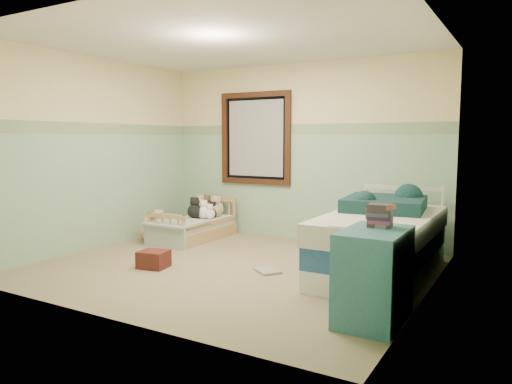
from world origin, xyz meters
The scene contains 33 objects.
floor centered at (0.00, 0.00, -0.01)m, with size 4.20×3.60×0.02m, color #7D6E4E.
ceiling centered at (0.00, 0.00, 2.51)m, with size 4.20×3.60×0.02m, color silver.
wall_back centered at (0.00, 1.80, 1.25)m, with size 4.20×0.04×2.50m, color beige.
wall_front centered at (0.00, -1.80, 1.25)m, with size 4.20×0.04×2.50m, color beige.
wall_left centered at (-2.10, 0.00, 1.25)m, with size 0.04×3.60×2.50m, color beige.
wall_right centered at (2.10, 0.00, 1.25)m, with size 0.04×3.60×2.50m, color beige.
wainscot_mint centered at (0.00, 1.79, 0.75)m, with size 4.20×0.01×1.50m, color #8BB290.
border_strip centered at (0.00, 1.79, 1.57)m, with size 4.20×0.01×0.15m, color #3D6948.
window_frame centered at (-0.70, 1.76, 1.45)m, with size 1.16×0.06×1.36m, color #3A1C10.
window_blinds centered at (-0.70, 1.77, 1.45)m, with size 0.92×0.01×1.12m, color #B8B7B4.
toddler_bed_frame centered at (-1.30, 1.05, 0.08)m, with size 0.64×1.28×0.16m, color #A5804E.
toddler_mattress centered at (-1.30, 1.05, 0.22)m, with size 0.59×1.23×0.12m, color silver.
patchwork_quilt centered at (-1.30, 0.65, 0.30)m, with size 0.70×0.64×0.03m, color #7291CC.
plush_bed_brown centered at (-1.45, 1.55, 0.39)m, with size 0.20×0.20×0.20m, color brown.
plush_bed_white centered at (-1.25, 1.55, 0.38)m, with size 0.20×0.20×0.20m, color white.
plush_bed_tan centered at (-1.40, 1.33, 0.39)m, with size 0.21×0.21×0.21m, color tan.
plush_bed_dark centered at (-1.17, 1.33, 0.37)m, with size 0.17×0.17×0.17m, color black.
plush_floor_cream centered at (-1.93, 1.00, 0.13)m, with size 0.26×0.26×0.26m, color #F0E2C6.
plush_floor_tan centered at (-1.78, 0.59, 0.11)m, with size 0.23×0.23×0.23m, color tan.
twin_bed_frame centered at (1.55, 0.52, 0.11)m, with size 0.98×1.95×0.22m, color silver.
twin_boxspring centered at (1.55, 0.52, 0.33)m, with size 0.98×1.95×0.22m, color navy.
twin_mattress centered at (1.55, 0.52, 0.55)m, with size 1.01×1.99×0.22m, color beige.
teal_blanket centered at (1.50, 0.82, 0.73)m, with size 0.83×0.88×0.14m, color black.
dresser centered at (1.86, -0.78, 0.37)m, with size 0.46×0.74×0.74m, color teal.
book_stack centered at (1.86, -0.65, 0.83)m, with size 0.19×0.14×0.19m, color #552F28.
red_pillow centered at (-0.74, -0.44, 0.10)m, with size 0.31×0.27×0.19m, color maroon.
floor_book centered at (0.46, 0.04, 0.01)m, with size 0.29×0.22×0.03m, color orange.
extra_plush_0 centered at (-1.24, 1.19, 0.38)m, with size 0.19×0.19×0.19m, color white.
extra_plush_1 centered at (-1.13, 1.19, 0.36)m, with size 0.15×0.15×0.15m, color white.
extra_plush_2 centered at (-1.35, 1.12, 0.39)m, with size 0.21×0.21×0.21m, color black.
extra_plush_3 centered at (-1.17, 1.38, 0.39)m, with size 0.21×0.21×0.21m, color tan.
extra_plush_4 centered at (-1.37, 1.16, 0.37)m, with size 0.17×0.17×0.17m, color tan.
extra_plush_5 centered at (-1.46, 1.40, 0.39)m, with size 0.21×0.21×0.21m, color tan.
Camera 1 is at (2.90, -4.44, 1.43)m, focal length 33.76 mm.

